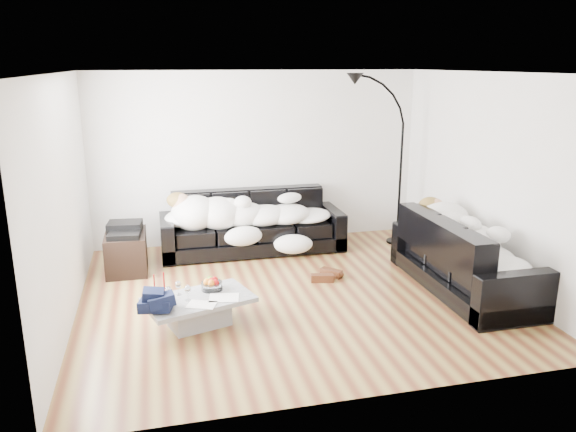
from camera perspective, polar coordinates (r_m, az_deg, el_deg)
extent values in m
plane|color=brown|center=(6.85, 0.60, -7.93)|extent=(5.00, 5.00, 0.00)
cube|color=silver|center=(8.61, -3.07, 5.91)|extent=(5.00, 0.02, 2.60)
cube|color=silver|center=(6.33, -21.88, 1.39)|extent=(0.02, 4.50, 2.60)
cube|color=silver|center=(7.46, 19.64, 3.57)|extent=(0.02, 4.50, 2.60)
plane|color=white|center=(6.30, 0.66, 14.37)|extent=(5.00, 5.00, 0.00)
cube|color=black|center=(8.27, -3.65, -0.64)|extent=(2.65, 0.92, 0.87)
cube|color=black|center=(7.17, 17.59, -3.75)|extent=(0.95, 2.23, 0.90)
ellipsoid|color=#0C4756|center=(7.63, 14.74, -0.27)|extent=(0.42, 0.38, 0.20)
cube|color=#939699|center=(6.09, -9.00, -9.57)|extent=(1.23, 0.94, 0.32)
cylinder|color=white|center=(6.18, -7.74, -6.83)|extent=(0.26, 0.26, 0.14)
cylinder|color=white|center=(6.11, -11.08, -7.20)|extent=(0.08, 0.08, 0.15)
cylinder|color=white|center=(5.99, -12.06, -7.72)|extent=(0.07, 0.07, 0.15)
cylinder|color=white|center=(5.95, -10.13, -7.71)|extent=(0.08, 0.08, 0.17)
cylinder|color=maroon|center=(6.16, -13.42, -6.80)|extent=(0.05, 0.05, 0.22)
cylinder|color=maroon|center=(6.17, -12.48, -6.64)|extent=(0.04, 0.04, 0.23)
cube|color=silver|center=(5.98, -6.52, -8.22)|extent=(0.35, 0.29, 0.01)
cube|color=silver|center=(5.85, -8.76, -8.86)|extent=(0.34, 0.30, 0.01)
cube|color=black|center=(7.81, -16.09, -3.54)|extent=(0.53, 0.76, 0.52)
cube|color=black|center=(7.71, -16.27, -1.24)|extent=(0.47, 0.38, 0.13)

